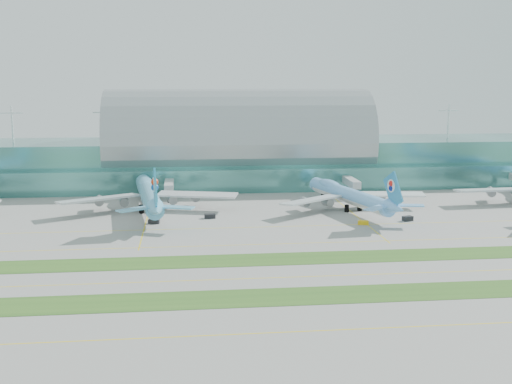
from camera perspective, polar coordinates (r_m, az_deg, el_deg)
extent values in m
plane|color=gray|center=(171.90, 2.01, -6.17)|extent=(700.00, 700.00, 0.00)
cube|color=#3D7A75|center=(296.70, -1.58, 2.73)|extent=(340.00, 42.00, 20.00)
cube|color=#3D7A75|center=(273.75, -1.16, 1.04)|extent=(340.00, 8.00, 10.00)
ellipsoid|color=#9EA5A8|center=(295.58, -1.59, 4.65)|extent=(340.00, 46.20, 16.17)
cylinder|color=white|center=(294.92, -1.60, 6.19)|extent=(0.80, 0.80, 16.00)
cube|color=#B2B7B7|center=(261.86, -7.72, 0.65)|extent=(3.50, 22.00, 3.00)
cylinder|color=black|center=(252.62, -7.75, -0.51)|extent=(1.00, 1.00, 4.00)
cube|color=#B2B7B7|center=(270.43, 8.37, 0.93)|extent=(3.50, 22.00, 3.00)
cylinder|color=black|center=(261.49, 8.90, -0.18)|extent=(1.00, 1.00, 4.00)
cube|color=#2D591E|center=(145.57, 3.61, -9.23)|extent=(420.00, 12.00, 0.08)
cube|color=#2D591E|center=(173.79, 1.91, -5.98)|extent=(420.00, 12.00, 0.08)
cube|color=yellow|center=(127.21, 5.17, -12.20)|extent=(420.00, 0.35, 0.01)
cube|color=yellow|center=(158.67, 2.74, -7.58)|extent=(420.00, 0.35, 0.01)
cube|color=yellow|center=(189.08, 1.22, -4.65)|extent=(420.00, 0.35, 0.01)
cube|color=yellow|center=(210.26, 0.45, -3.13)|extent=(420.00, 0.35, 0.01)
cylinder|color=#5FAED2|center=(238.00, -9.53, -0.23)|extent=(13.58, 61.21, 6.09)
ellipsoid|color=#5FAED2|center=(254.51, -9.81, 0.81)|extent=(8.04, 19.10, 4.34)
cone|color=#5FAED2|center=(270.31, -10.01, 0.99)|extent=(6.65, 5.63, 6.09)
cone|color=#5FAED2|center=(204.09, -8.87, -1.60)|extent=(6.84, 9.49, 5.79)
cube|color=silver|center=(235.68, -13.79, -0.59)|extent=(29.36, 20.81, 1.20)
cylinder|color=gray|center=(241.27, -12.71, -0.80)|extent=(3.98, 5.78, 3.34)
cube|color=silver|center=(237.92, -5.24, -0.23)|extent=(30.39, 14.73, 1.20)
cylinder|color=gray|center=(242.91, -6.45, -0.54)|extent=(3.98, 5.78, 3.34)
cube|color=#2E9FCF|center=(204.86, -8.96, 0.21)|extent=(2.18, 12.89, 14.17)
cylinder|color=white|center=(205.58, -9.00, 0.66)|extent=(1.46, 4.79, 4.72)
cylinder|color=black|center=(261.55, -9.85, -0.32)|extent=(1.77, 1.77, 2.95)
cylinder|color=black|center=(234.83, -10.15, -1.51)|extent=(1.77, 1.77, 2.95)
cylinder|color=black|center=(235.21, -8.72, -1.45)|extent=(1.77, 1.77, 2.95)
cylinder|color=#71B7FA|center=(239.25, 8.24, -0.28)|extent=(19.24, 54.67, 5.51)
ellipsoid|color=#71B7FA|center=(252.35, 6.55, 0.65)|extent=(9.29, 17.52, 3.92)
cone|color=#71B7FA|center=(265.14, 5.13, 0.80)|extent=(6.45, 5.69, 5.51)
cone|color=#71B7FA|center=(212.95, 12.31, -1.41)|extent=(7.08, 9.06, 5.23)
cube|color=silver|center=(230.48, 4.98, -0.70)|extent=(25.37, 21.27, 1.08)
cylinder|color=gray|center=(236.79, 5.34, -0.88)|extent=(4.16, 5.49, 3.02)
cube|color=silver|center=(245.92, 11.70, -0.19)|extent=(27.28, 10.05, 1.08)
cylinder|color=gray|center=(248.16, 10.31, -0.49)|extent=(4.16, 5.49, 3.02)
cube|color=#2D8AC9|center=(213.39, 12.10, 0.15)|extent=(3.46, 11.43, 12.80)
cylinder|color=white|center=(213.90, 11.99, 0.54)|extent=(1.85, 4.33, 4.26)
cylinder|color=black|center=(258.14, 5.97, -0.39)|extent=(1.60, 1.60, 2.66)
cylinder|color=black|center=(235.70, 8.07, -1.45)|extent=(1.60, 1.60, 2.66)
cylinder|color=black|center=(238.28, 9.19, -1.35)|extent=(1.60, 1.60, 2.66)
cube|color=silver|center=(263.13, 20.38, 0.18)|extent=(30.28, 9.44, 1.22)
cylinder|color=gray|center=(269.40, 21.13, -0.10)|extent=(4.93, 6.26, 3.38)
cube|color=black|center=(217.81, -9.07, -2.60)|extent=(3.95, 2.37, 1.39)
cube|color=black|center=(223.76, -4.12, -2.15)|extent=(3.85, 2.30, 1.49)
cube|color=#EFB60E|center=(216.54, 9.51, -2.70)|extent=(3.74, 2.41, 1.33)
cube|color=black|center=(225.10, 13.33, -2.30)|extent=(3.90, 3.09, 1.65)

